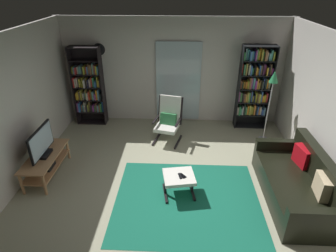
# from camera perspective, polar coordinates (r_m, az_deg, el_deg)

# --- Properties ---
(ground_plane) EXTENTS (7.02, 7.02, 0.00)m
(ground_plane) POSITION_cam_1_polar(r_m,az_deg,el_deg) (5.10, -0.09, -13.21)
(ground_plane) COLOR #A5A386
(wall_back) EXTENTS (5.60, 0.06, 2.60)m
(wall_back) POSITION_cam_1_polar(r_m,az_deg,el_deg) (7.05, 1.06, 10.97)
(wall_back) COLOR silver
(wall_back) RESTS_ON ground
(glass_door_panel) EXTENTS (1.10, 0.01, 2.00)m
(glass_door_panel) POSITION_cam_1_polar(r_m,az_deg,el_deg) (7.06, 2.10, 8.85)
(glass_door_panel) COLOR silver
(area_rug) EXTENTS (2.45, 2.07, 0.01)m
(area_rug) POSITION_cam_1_polar(r_m,az_deg,el_deg) (4.95, 3.91, -14.83)
(area_rug) COLOR #17674E
(area_rug) RESTS_ON ground
(tv_stand) EXTENTS (0.50, 1.22, 0.44)m
(tv_stand) POSITION_cam_1_polar(r_m,az_deg,el_deg) (5.78, -23.63, -6.73)
(tv_stand) COLOR tan
(tv_stand) RESTS_ON ground
(television) EXTENTS (0.20, 0.84, 0.55)m
(television) POSITION_cam_1_polar(r_m,az_deg,el_deg) (5.58, -24.35, -3.22)
(television) COLOR black
(television) RESTS_ON tv_stand
(bookshelf_near_tv) EXTENTS (0.74, 0.30, 1.97)m
(bookshelf_near_tv) POSITION_cam_1_polar(r_m,az_deg,el_deg) (7.26, -15.83, 7.50)
(bookshelf_near_tv) COLOR black
(bookshelf_near_tv) RESTS_ON ground
(bookshelf_near_sofa) EXTENTS (0.77, 0.30, 2.04)m
(bookshelf_near_sofa) POSITION_cam_1_polar(r_m,az_deg,el_deg) (7.05, 17.08, 7.94)
(bookshelf_near_sofa) COLOR black
(bookshelf_near_sofa) RESTS_ON ground
(leather_sofa) EXTENTS (0.91, 1.97, 0.85)m
(leather_sofa) POSITION_cam_1_polar(r_m,az_deg,el_deg) (5.27, 24.99, -10.62)
(leather_sofa) COLOR black
(leather_sofa) RESTS_ON ground
(lounge_armchair) EXTENTS (0.70, 0.76, 1.02)m
(lounge_armchair) POSITION_cam_1_polar(r_m,az_deg,el_deg) (6.35, 0.12, 1.56)
(lounge_armchair) COLOR black
(lounge_armchair) RESTS_ON ground
(ottoman) EXTENTS (0.59, 0.56, 0.39)m
(ottoman) POSITION_cam_1_polar(r_m,az_deg,el_deg) (4.87, 2.24, -10.67)
(ottoman) COLOR white
(ottoman) RESTS_ON ground
(tv_remote) EXTENTS (0.07, 0.15, 0.02)m
(tv_remote) POSITION_cam_1_polar(r_m,az_deg,el_deg) (4.80, 2.46, -10.12)
(tv_remote) COLOR black
(tv_remote) RESTS_ON ottoman
(cell_phone) EXTENTS (0.14, 0.15, 0.01)m
(cell_phone) POSITION_cam_1_polar(r_m,az_deg,el_deg) (4.82, 2.95, -10.08)
(cell_phone) COLOR black
(cell_phone) RESTS_ON ottoman
(floor_lamp_by_shelf) EXTENTS (0.22, 0.22, 1.64)m
(floor_lamp_by_shelf) POSITION_cam_1_polar(r_m,az_deg,el_deg) (6.43, 20.55, 7.78)
(floor_lamp_by_shelf) COLOR #A5A5AD
(floor_lamp_by_shelf) RESTS_ON ground
(wall_clock) EXTENTS (0.29, 0.03, 0.29)m
(wall_clock) POSITION_cam_1_polar(r_m,az_deg,el_deg) (7.10, -13.86, 14.93)
(wall_clock) COLOR silver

